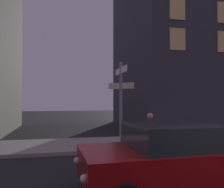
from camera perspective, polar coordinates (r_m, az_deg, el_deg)
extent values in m
cube|color=#9E9991|center=(11.15, 4.26, -11.59)|extent=(40.00, 3.10, 0.14)
cylinder|color=gray|center=(9.62, 2.13, -2.51)|extent=(0.12, 0.12, 3.44)
cube|color=white|center=(9.69, 2.13, 5.62)|extent=(0.03, 1.78, 0.24)
cube|color=beige|center=(9.64, 2.13, 1.95)|extent=(0.85, 0.85, 0.24)
cube|color=maroon|center=(5.66, 13.09, -15.55)|extent=(3.89, 2.02, 0.65)
cube|color=#23282D|center=(5.60, 14.15, -9.57)|extent=(1.93, 1.80, 0.53)
cylinder|color=black|center=(6.21, -2.14, -17.67)|extent=(0.65, 0.24, 0.64)
cylinder|color=black|center=(7.16, 18.88, -15.38)|extent=(0.65, 0.24, 0.64)
sphere|color=#F9EFCC|center=(4.50, -6.58, -19.39)|extent=(0.16, 0.16, 0.16)
sphere|color=#F9EFCC|center=(5.73, -8.31, -15.40)|extent=(0.16, 0.16, 0.16)
torus|color=black|center=(8.59, 13.32, -12.72)|extent=(0.72, 0.10, 0.72)
torus|color=black|center=(8.24, 6.05, -13.24)|extent=(0.72, 0.10, 0.72)
cylinder|color=black|center=(8.35, 9.76, -11.33)|extent=(1.00, 0.10, 0.04)
cylinder|color=maroon|center=(8.25, 9.08, -8.12)|extent=(0.47, 0.34, 0.61)
sphere|color=tan|center=(8.21, 9.07, -5.24)|extent=(0.22, 0.22, 0.22)
cylinder|color=black|center=(8.43, 9.23, -11.45)|extent=(0.35, 0.14, 0.55)
cylinder|color=black|center=(8.26, 9.63, -11.66)|extent=(0.35, 0.14, 0.55)
cube|color=#383842|center=(19.60, 16.38, 11.92)|extent=(8.76, 9.67, 13.03)
cube|color=#F2C672|center=(13.82, 15.36, 12.49)|extent=(0.90, 0.06, 1.20)
cube|color=#F2C672|center=(14.31, 15.32, 19.01)|extent=(0.90, 0.06, 1.20)
cube|color=#F2C672|center=(15.80, 25.20, 17.11)|extent=(0.90, 0.06, 1.20)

